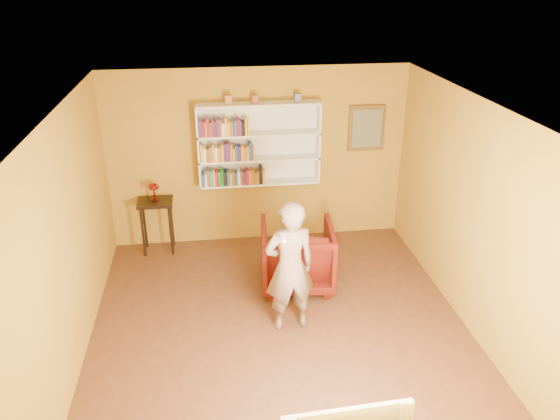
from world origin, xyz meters
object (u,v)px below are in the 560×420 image
Objects in this scene: bookshelf at (259,144)px; ruby_lustre at (154,188)px; console_table at (156,209)px; armchair at (297,255)px; person at (290,267)px.

bookshelf reaches higher than ruby_lustre.
bookshelf is 2.15× the size of console_table.
ruby_lustre is (0.00, -0.00, 0.34)m from console_table.
bookshelf reaches higher than armchair.
bookshelf is 1.82m from console_table.
armchair is at bearing -32.46° from ruby_lustre.
person is (1.68, -2.16, -0.21)m from ruby_lustre.
armchair is (1.93, -1.23, -0.58)m from ruby_lustre.
ruby_lustre reaches higher than armchair.
ruby_lustre is at bearing -27.30° from armchair.
armchair is (0.36, -1.39, -1.15)m from bookshelf.
bookshelf is 1.84m from armchair.
bookshelf is 1.09× the size of person.
person reaches higher than armchair.
bookshelf is at bearing -70.26° from armchair.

